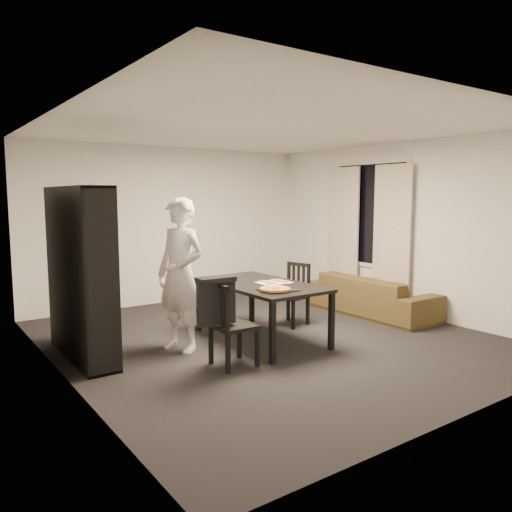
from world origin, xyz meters
TOP-DOWN VIEW (x-y plane):
  - room at (0.00, 0.00)m, footprint 5.01×5.51m
  - window_pane at (2.48, 0.60)m, footprint 0.02×1.40m
  - window_frame at (2.48, 0.60)m, footprint 0.03×1.52m
  - curtain_left at (2.40, 0.08)m, footprint 0.03×0.70m
  - curtain_right at (2.40, 1.12)m, footprint 0.03×0.70m
  - bookshelf at (-2.16, 0.60)m, footprint 0.35×1.50m
  - dining_table at (-0.13, 0.00)m, footprint 0.96×1.73m
  - chair_left at (-1.01, -0.60)m, footprint 0.43×0.43m
  - chair_right at (0.71, 0.36)m, footprint 0.48×0.48m
  - draped_jacket at (-1.13, -0.60)m, footprint 0.42×0.19m
  - person at (-1.13, 0.20)m, footprint 0.62×0.76m
  - baking_tray at (-0.25, -0.51)m, footprint 0.43×0.36m
  - pepperoni_pizza at (-0.31, -0.52)m, footprint 0.35×0.35m
  - kitchen_towel at (0.01, -0.08)m, footprint 0.40×0.31m
  - pizza_slices at (0.01, -0.06)m, footprint 0.38×0.32m
  - sofa at (2.06, 0.13)m, footprint 0.80×2.04m

SIDE VIEW (x-z plane):
  - sofa at x=2.06m, z-range 0.00..0.59m
  - chair_right at x=0.71m, z-range 0.06..0.92m
  - chair_left at x=-1.01m, z-range 0.06..0.97m
  - dining_table at x=-0.13m, z-range 0.30..1.02m
  - kitchen_towel at x=0.01m, z-range 0.72..0.73m
  - baking_tray at x=-0.25m, z-range 0.72..0.73m
  - pizza_slices at x=0.01m, z-range 0.73..0.74m
  - draped_jacket at x=-1.13m, z-range 0.50..0.99m
  - pepperoni_pizza at x=-0.31m, z-range 0.73..0.76m
  - person at x=-1.13m, z-range 0.00..1.78m
  - bookshelf at x=-2.16m, z-range 0.00..1.90m
  - curtain_left at x=2.40m, z-range 0.02..2.27m
  - curtain_right at x=2.40m, z-range 0.02..2.27m
  - room at x=0.00m, z-range 0.00..2.60m
  - window_pane at x=2.48m, z-range 0.70..2.30m
  - window_frame at x=2.48m, z-range 0.64..2.36m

